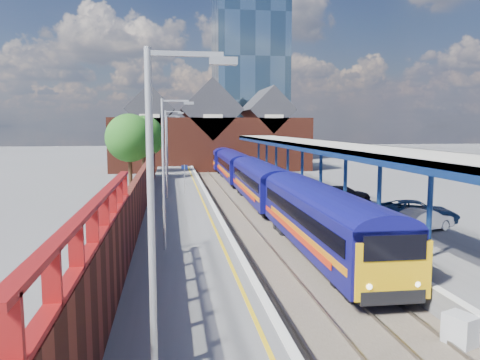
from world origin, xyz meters
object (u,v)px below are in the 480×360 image
at_px(lamp_post_b, 166,165).
at_px(parked_car_blue, 416,212).
at_px(lamp_post_a, 160,233).
at_px(parked_car_dark, 343,194).
at_px(train, 245,171).
at_px(lamp_post_d, 168,142).
at_px(relay_cabinet, 460,330).
at_px(lamp_post_c, 168,148).
at_px(parked_car_silver, 423,220).
at_px(platform_sign, 185,174).

relative_size(lamp_post_b, parked_car_blue, 1.46).
distance_m(lamp_post_a, parked_car_dark, 28.96).
xyz_separation_m(train, lamp_post_d, (-7.86, 5.96, 2.87)).
height_order(lamp_post_b, parked_car_dark, lamp_post_b).
bearing_deg(relay_cabinet, lamp_post_c, 87.72).
distance_m(lamp_post_c, parked_car_dark, 14.12).
height_order(lamp_post_a, parked_car_silver, lamp_post_a).
bearing_deg(lamp_post_d, parked_car_silver, -65.18).
distance_m(train, platform_sign, 10.35).
relative_size(train, parked_car_silver, 17.52).
distance_m(lamp_post_b, lamp_post_d, 32.00).
xyz_separation_m(lamp_post_b, parked_car_blue, (14.71, 4.00, -3.33)).
relative_size(lamp_post_c, parked_car_silver, 1.86).
height_order(lamp_post_a, relay_cabinet, lamp_post_a).
bearing_deg(lamp_post_b, parked_car_blue, 15.23).
xyz_separation_m(lamp_post_a, platform_sign, (1.36, 32.00, -2.30)).
relative_size(parked_car_dark, relay_cabinet, 4.43).
height_order(parked_car_blue, relay_cabinet, parked_car_blue).
relative_size(lamp_post_a, lamp_post_b, 1.00).
xyz_separation_m(train, lamp_post_c, (-7.86, -10.04, 2.87)).
relative_size(lamp_post_c, parked_car_blue, 1.46).
bearing_deg(platform_sign, lamp_post_b, -94.33).
bearing_deg(lamp_post_c, relay_cabinet, -70.36).
height_order(lamp_post_d, parked_car_blue, lamp_post_d).
bearing_deg(lamp_post_a, lamp_post_c, 90.00).
xyz_separation_m(lamp_post_a, lamp_post_b, (0.00, 14.00, 0.00)).
relative_size(lamp_post_a, relay_cabinet, 7.00).
bearing_deg(parked_car_silver, parked_car_blue, -43.05).
distance_m(parked_car_dark, parked_car_blue, 7.83).
relative_size(lamp_post_b, lamp_post_d, 1.00).
xyz_separation_m(lamp_post_d, parked_car_blue, (14.71, -28.00, -3.33)).
bearing_deg(lamp_post_d, relay_cabinet, -77.71).
distance_m(train, lamp_post_c, 13.07).
height_order(lamp_post_b, parked_car_blue, lamp_post_b).
bearing_deg(parked_car_blue, lamp_post_c, 71.99).
xyz_separation_m(platform_sign, relay_cabinet, (7.58, -27.06, -2.19)).
relative_size(train, lamp_post_d, 9.42).
xyz_separation_m(parked_car_dark, parked_car_blue, (1.69, -7.65, 0.02)).
xyz_separation_m(lamp_post_c, parked_car_silver, (13.93, -14.12, -3.37)).
bearing_deg(lamp_post_a, parked_car_dark, 63.10).
bearing_deg(parked_car_dark, lamp_post_b, 118.53).
xyz_separation_m(lamp_post_a, parked_car_dark, (13.01, 25.65, -3.35)).
relative_size(lamp_post_b, platform_sign, 2.80).
bearing_deg(lamp_post_b, lamp_post_a, -90.00).
distance_m(train, parked_car_blue, 23.08).
relative_size(lamp_post_a, parked_car_silver, 1.86).
height_order(parked_car_dark, relay_cabinet, parked_car_dark).
relative_size(parked_car_silver, parked_car_blue, 0.78).
xyz_separation_m(train, parked_car_silver, (6.08, -24.17, -0.50)).
bearing_deg(parked_car_dark, lamp_post_c, 58.22).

